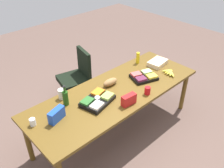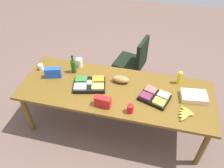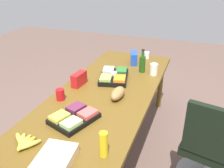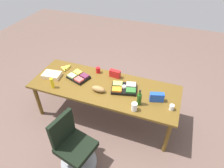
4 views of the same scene
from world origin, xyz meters
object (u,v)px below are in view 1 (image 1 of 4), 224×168
wine_bottle (65,98)px  mayo_jar (62,94)px  office_chair (77,82)px  sheet_cake (158,63)px  veggie_tray (98,100)px  paper_cup (33,122)px  banana_bunch (170,72)px  chip_bag_blue (57,115)px  red_solo_cup (147,91)px  chip_bag_red (129,100)px  mustard_bottle (138,58)px  bread_loaf (110,82)px  fruit_platter (144,77)px  conference_table (116,95)px

wine_bottle → mayo_jar: bearing=-103.5°
office_chair → sheet_cake: office_chair is taller
veggie_tray → sheet_cake: veggie_tray is taller
paper_cup → banana_bunch: bearing=169.1°
office_chair → chip_bag_blue: office_chair is taller
paper_cup → red_solo_cup: bearing=160.5°
chip_bag_red → chip_bag_blue: chip_bag_blue is taller
mustard_bottle → banana_bunch: (-0.10, 0.57, -0.07)m
veggie_tray → mustard_bottle: 1.22m
wine_bottle → sheet_cake: size_ratio=0.88×
red_solo_cup → mustard_bottle: 0.87m
chip_bag_red → red_solo_cup: size_ratio=1.82×
paper_cup → banana_bunch: paper_cup is taller
bread_loaf → office_chair: bearing=-91.9°
veggie_tray → red_solo_cup: bearing=152.6°
chip_bag_blue → mustard_bottle: (-1.73, -0.28, 0.02)m
wine_bottle → veggie_tray: 0.41m
office_chair → sheet_cake: 1.43m
red_solo_cup → bread_loaf: bearing=-66.2°
mayo_jar → chip_bag_blue: (0.28, 0.32, 0.01)m
fruit_platter → chip_bag_blue: 1.44m
bread_loaf → banana_bunch: (-0.88, 0.40, -0.03)m
chip_bag_blue → red_solo_cup: size_ratio=2.00×
conference_table → banana_bunch: 0.95m
chip_bag_blue → veggie_tray: bearing=172.5°
mayo_jar → mustard_bottle: (-1.45, 0.04, 0.03)m
mustard_bottle → bread_loaf: bearing=12.5°
office_chair → bread_loaf: office_chair is taller
veggie_tray → bread_loaf: bread_loaf is taller
fruit_platter → chip_bag_red: bearing=23.8°
mayo_jar → bread_loaf: mayo_jar is taller
mayo_jar → bread_loaf: bearing=162.7°
chip_bag_blue → banana_bunch: (-1.83, 0.29, -0.05)m
office_chair → fruit_platter: office_chair is taller
mayo_jar → mustard_bottle: size_ratio=0.72×
office_chair → mustard_bottle: 1.15m
conference_table → mayo_jar: size_ratio=19.10×
veggie_tray → red_solo_cup: size_ratio=4.36×
fruit_platter → red_solo_cup: red_solo_cup is taller
mayo_jar → sheet_cake: 1.67m
conference_table → bread_loaf: bearing=-103.7°
wine_bottle → mayo_jar: wine_bottle is taller
fruit_platter → chip_bag_blue: chip_bag_blue is taller
banana_bunch → red_solo_cup: bearing=9.0°
wine_bottle → fruit_platter: size_ratio=0.65×
wine_bottle → fruit_platter: (-1.19, 0.27, -0.08)m
mayo_jar → bread_loaf: 0.71m
conference_table → wine_bottle: size_ratio=9.16×
veggie_tray → paper_cup: bearing=-13.1°
mustard_bottle → paper_cup: bearing=4.8°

